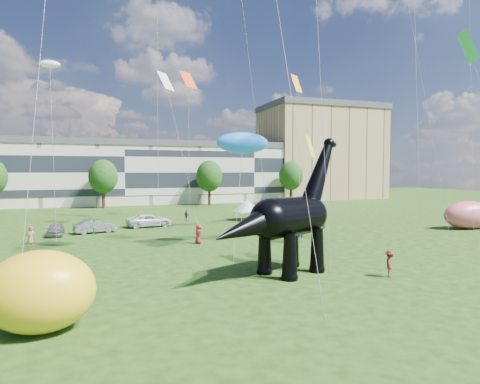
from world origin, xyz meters
name	(u,v)px	position (x,y,z in m)	size (l,w,h in m)	color
ground	(291,271)	(0.00, 0.00, 0.00)	(220.00, 220.00, 0.00)	#16330C
terrace_row	(123,175)	(-8.00, 62.00, 6.00)	(78.00, 11.00, 12.00)	beige
apartment_block	(320,154)	(40.00, 65.00, 11.00)	(28.00, 18.00, 22.00)	tan
tree_mid_left	(103,174)	(-12.00, 53.00, 6.29)	(5.20, 5.20, 9.44)	#382314
tree_mid_right	(209,174)	(8.00, 53.00, 6.29)	(5.20, 5.20, 9.44)	#382314
tree_far_right	(291,173)	(26.00, 53.00, 6.29)	(5.20, 5.20, 9.44)	#382314
dinosaur_sculpture	(286,220)	(-0.72, -0.75, 3.61)	(11.29, 6.46, 9.57)	black
car_silver	(55,229)	(-16.87, 21.38, 0.66)	(1.57, 3.90, 1.33)	#A4A4A8
car_grey	(95,226)	(-12.97, 22.01, 0.73)	(1.54, 4.40, 1.45)	gray
car_white	(149,220)	(-6.76, 25.18, 0.76)	(2.53, 5.48, 1.52)	silver
car_dark	(293,217)	(11.36, 22.52, 0.80)	(2.24, 5.50, 1.60)	#595960
gazebo_near	(247,205)	(6.88, 27.63, 2.02)	(4.32, 4.32, 2.88)	white
gazebo_far	(301,205)	(15.75, 28.81, 1.74)	(4.52, 4.52, 2.47)	silver
inflatable_pink	(469,215)	(28.62, 11.14, 1.64)	(6.58, 3.29, 3.29)	#E25871
inflatable_yellow	(40,291)	(-14.64, -6.03, 1.73)	(4.51, 3.47, 3.47)	yellow
visitors	(205,230)	(-2.42, 14.49, 0.84)	(41.30, 33.83, 1.86)	#9E694F
kites	(263,24)	(2.53, 11.31, 20.67)	(54.66, 43.01, 28.08)	red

